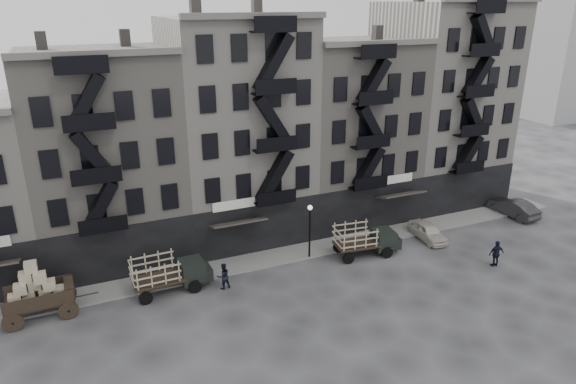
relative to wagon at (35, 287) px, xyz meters
name	(u,v)px	position (x,y,z in m)	size (l,w,h in m)	color
ground	(287,283)	(15.36, -2.49, -2.03)	(140.00, 140.00, 0.00)	#38383A
sidewalk	(266,258)	(15.36, 1.26, -1.95)	(55.00, 2.50, 0.15)	slate
building_midwest	(105,157)	(5.36, 7.34, 5.47)	(10.00, 11.35, 16.20)	gray
building_center	(237,130)	(15.36, 7.34, 6.47)	(10.00, 11.35, 18.20)	#B0ACA2
building_mideast	(346,130)	(25.36, 7.34, 5.47)	(10.00, 11.35, 16.20)	gray
building_east	(440,104)	(35.36, 7.34, 6.97)	(10.00, 11.35, 19.20)	#B0ACA2
lamp_post	(310,224)	(18.36, 0.11, 0.75)	(0.36, 0.36, 4.28)	black
wagon	(35,287)	(0.00, 0.00, 0.00)	(4.23, 2.32, 3.55)	black
stake_truck_west	(169,271)	(7.92, -0.24, -0.56)	(5.20, 2.28, 2.58)	black
stake_truck_east	(366,238)	(22.46, -1.08, -0.59)	(5.21, 2.59, 2.52)	black
car_east	(428,232)	(28.53, -0.82, -1.35)	(1.60, 3.98, 1.36)	beige
car_far	(513,207)	(38.59, 0.07, -1.25)	(1.65, 4.73, 1.56)	#252528
pedestrian_mid	(223,276)	(11.25, -1.40, -1.11)	(0.89, 0.70, 1.84)	black
policeman	(496,254)	(30.17, -6.41, -1.03)	(1.17, 0.49, 2.00)	black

